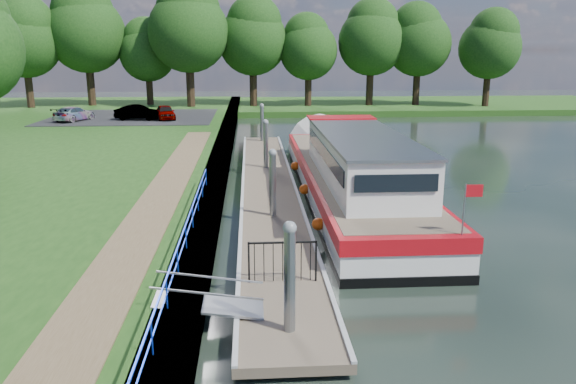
{
  "coord_description": "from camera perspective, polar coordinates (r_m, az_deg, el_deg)",
  "views": [
    {
      "loc": [
        -0.8,
        -11.86,
        6.48
      ],
      "look_at": [
        0.54,
        8.11,
        1.4
      ],
      "focal_mm": 35.0,
      "sensor_mm": 36.0,
      "label": 1
    }
  ],
  "objects": [
    {
      "name": "car_a",
      "position": [
        48.45,
        -12.37,
        7.93
      ],
      "size": [
        2.22,
        3.7,
        1.18
      ],
      "primitive_type": "imported",
      "rotation": [
        0.0,
        0.0,
        0.26
      ],
      "color": "#999999",
      "rests_on": "carpark"
    },
    {
      "name": "pontoon",
      "position": [
        25.66,
        -1.95,
        0.03
      ],
      "size": [
        2.5,
        30.0,
        0.56
      ],
      "color": "brown",
      "rests_on": "ground"
    },
    {
      "name": "bank_edge",
      "position": [
        27.6,
        -7.4,
        1.37
      ],
      "size": [
        1.1,
        90.0,
        0.78
      ],
      "primitive_type": "cube",
      "color": "#473D2D",
      "rests_on": "ground"
    },
    {
      "name": "blue_fence",
      "position": [
        15.86,
        -10.74,
        -5.04
      ],
      "size": [
        0.04,
        18.04,
        0.72
      ],
      "color": "#0C2DBF",
      "rests_on": "riverbank"
    },
    {
      "name": "ground",
      "position": [
        13.54,
        0.01,
        -14.35
      ],
      "size": [
        160.0,
        160.0,
        0.0
      ],
      "primitive_type": "plane",
      "color": "black",
      "rests_on": "ground"
    },
    {
      "name": "carpark",
      "position": [
        51.21,
        -15.45,
        7.37
      ],
      "size": [
        14.0,
        12.0,
        0.06
      ],
      "primitive_type": "cube",
      "color": "black",
      "rests_on": "riverbank"
    },
    {
      "name": "gangway",
      "position": [
        13.72,
        -8.02,
        -11.17
      ],
      "size": [
        2.58,
        1.0,
        0.92
      ],
      "color": "#A5A8AD",
      "rests_on": "ground"
    },
    {
      "name": "gate_panel",
      "position": [
        15.06,
        -0.56,
        -6.49
      ],
      "size": [
        1.85,
        0.05,
        1.15
      ],
      "color": "black",
      "rests_on": "ground"
    },
    {
      "name": "footpath",
      "position": [
        20.97,
        -13.6,
        -1.88
      ],
      "size": [
        1.6,
        40.0,
        0.05
      ],
      "primitive_type": "cube",
      "color": "brown",
      "rests_on": "riverbank"
    },
    {
      "name": "barge",
      "position": [
        25.73,
        6.07,
        2.06
      ],
      "size": [
        4.36,
        21.15,
        4.78
      ],
      "color": "black",
      "rests_on": "ground"
    },
    {
      "name": "car_c",
      "position": [
        49.56,
        -20.91,
        7.45
      ],
      "size": [
        2.96,
        4.3,
        1.16
      ],
      "primitive_type": "imported",
      "rotation": [
        0.0,
        0.0,
        2.77
      ],
      "color": "#999999",
      "rests_on": "carpark"
    },
    {
      "name": "horizon_trees",
      "position": [
        60.57,
        -4.8,
        15.58
      ],
      "size": [
        54.38,
        10.03,
        12.87
      ],
      "color": "#332316",
      "rests_on": "ground"
    },
    {
      "name": "far_bank",
      "position": [
        65.43,
        7.53,
        8.7
      ],
      "size": [
        60.0,
        18.0,
        0.6
      ],
      "primitive_type": "cube",
      "color": "#1C4112",
      "rests_on": "ground"
    },
    {
      "name": "car_b",
      "position": [
        48.49,
        -14.98,
        7.81
      ],
      "size": [
        3.89,
        1.82,
        1.23
      ],
      "primitive_type": "imported",
      "rotation": [
        0.0,
        0.0,
        1.43
      ],
      "color": "#999999",
      "rests_on": "carpark"
    },
    {
      "name": "mooring_piles",
      "position": [
        25.41,
        -1.97,
        2.42
      ],
      "size": [
        0.3,
        27.3,
        3.55
      ],
      "color": "gray",
      "rests_on": "ground"
    }
  ]
}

